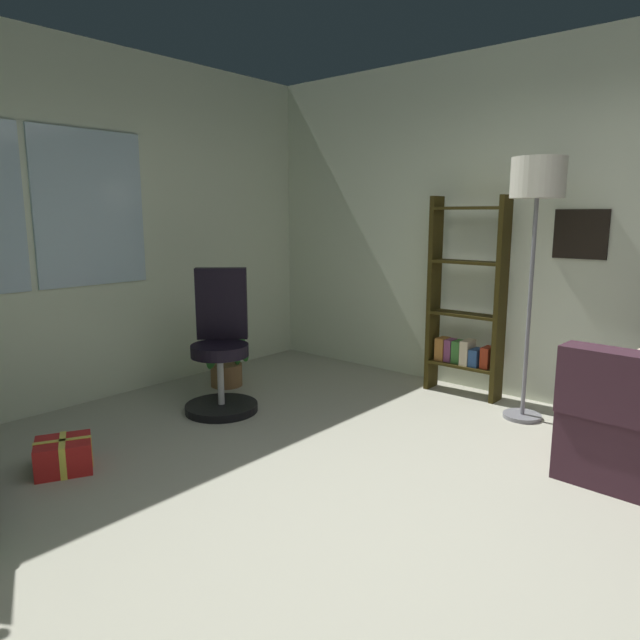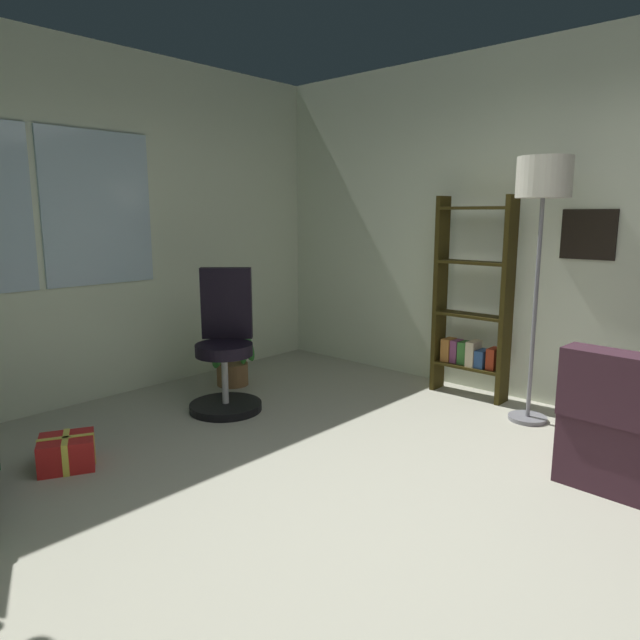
# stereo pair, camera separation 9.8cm
# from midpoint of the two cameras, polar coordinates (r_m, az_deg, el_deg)

# --- Properties ---
(ground_plane) EXTENTS (4.78, 6.38, 0.10)m
(ground_plane) POSITION_cam_midpoint_polar(r_m,az_deg,el_deg) (2.91, 10.39, -22.17)
(ground_plane) COLOR #ACAA97
(wall_back_with_windows) EXTENTS (4.78, 0.12, 2.83)m
(wall_back_with_windows) POSITION_cam_midpoint_polar(r_m,az_deg,el_deg) (4.91, -24.12, 8.56)
(wall_back_with_windows) COLOR silver
(wall_back_with_windows) RESTS_ON ground_plane
(wall_right_with_frames) EXTENTS (0.12, 6.38, 2.83)m
(wall_right_with_frames) POSITION_cam_midpoint_polar(r_m,az_deg,el_deg) (4.73, 26.24, 8.27)
(wall_right_with_frames) COLOR silver
(wall_right_with_frames) RESTS_ON ground_plane
(gift_box_red) EXTENTS (0.41, 0.39, 0.20)m
(gift_box_red) POSITION_cam_midpoint_polar(r_m,az_deg,el_deg) (3.84, -24.92, -12.17)
(gift_box_red) COLOR red
(gift_box_red) RESTS_ON ground_plane
(office_chair) EXTENTS (0.59, 0.59, 1.10)m
(office_chair) POSITION_cam_midpoint_polar(r_m,az_deg,el_deg) (4.51, -10.48, -3.48)
(office_chair) COLOR black
(office_chair) RESTS_ON ground_plane
(bookshelf) EXTENTS (0.18, 0.64, 1.66)m
(bookshelf) POSITION_cam_midpoint_polar(r_m,az_deg,el_deg) (4.89, 13.75, 0.97)
(bookshelf) COLOR #322A0C
(bookshelf) RESTS_ON ground_plane
(floor_lamp) EXTENTS (0.37, 0.37, 1.90)m
(floor_lamp) POSITION_cam_midpoint_polar(r_m,az_deg,el_deg) (4.35, 20.24, 11.52)
(floor_lamp) COLOR slate
(floor_lamp) RESTS_ON ground_plane
(potted_plant) EXTENTS (0.49, 0.34, 0.64)m
(potted_plant) POSITION_cam_midpoint_polar(r_m,az_deg,el_deg) (5.14, -9.60, -3.78)
(potted_plant) COLOR brown
(potted_plant) RESTS_ON ground_plane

